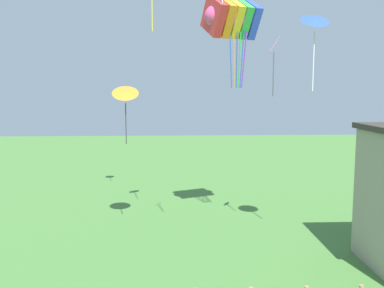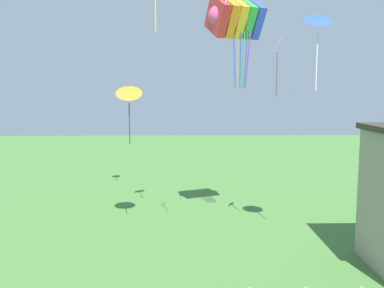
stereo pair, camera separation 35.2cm
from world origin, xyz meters
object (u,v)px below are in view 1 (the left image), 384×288
kite_rainbow_parafoil (231,17)px  kite_pink_diamond (274,56)px  kite_blue_delta (315,22)px  kite_orange_delta (125,93)px

kite_rainbow_parafoil → kite_pink_diamond: bearing=-45.7°
kite_blue_delta → kite_rainbow_parafoil: bearing=130.7°
kite_pink_diamond → kite_orange_delta: bearing=169.3°
kite_pink_diamond → kite_orange_delta: size_ratio=0.91×
kite_blue_delta → kite_pink_diamond: bearing=126.5°
kite_orange_delta → kite_rainbow_parafoil: bearing=5.2°
kite_pink_diamond → kite_blue_delta: 2.55m
kite_rainbow_parafoil → kite_orange_delta: size_ratio=1.56×
kite_pink_diamond → kite_orange_delta: (-7.11, 1.34, -1.76)m
kite_orange_delta → kite_blue_delta: (8.42, -3.12, 3.05)m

